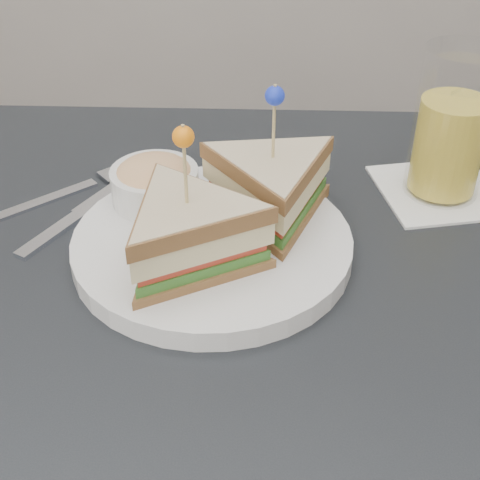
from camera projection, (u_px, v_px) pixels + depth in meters
name	position (u px, v px, depth m)	size (l,w,h in m)	color
table	(230.00, 346.00, 0.68)	(0.80, 0.80, 0.75)	black
plate_meal	(219.00, 214.00, 0.66)	(0.32, 0.30, 0.17)	white
cutlery_fork	(80.00, 187.00, 0.78)	(0.16, 0.15, 0.01)	silver
cutlery_knife	(85.00, 211.00, 0.74)	(0.12, 0.20, 0.01)	silver
drink_set	(451.00, 133.00, 0.73)	(0.16, 0.16, 0.17)	white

